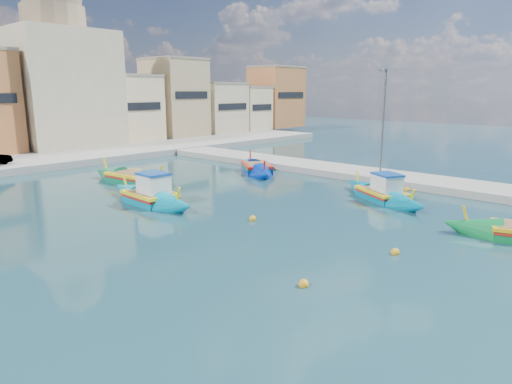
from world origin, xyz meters
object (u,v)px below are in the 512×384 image
luzzu_cyan_mid (257,169)px  luzzu_green (132,179)px  quay_street_lamp (383,121)px  luzzu_blue_cabin (150,198)px  luzzu_turquoise_cabin (382,195)px  church_block (58,72)px

luzzu_cyan_mid → luzzu_green: bearing=157.5°
luzzu_cyan_mid → quay_street_lamp: bearing=-69.6°
luzzu_blue_cabin → luzzu_turquoise_cabin: bearing=-43.9°
luzzu_green → luzzu_blue_cabin: bearing=-113.7°
church_block → luzzu_green: (-5.12, -21.11, -8.12)m
church_block → quay_street_lamp: size_ratio=2.39×
luzzu_turquoise_cabin → luzzu_green: size_ratio=0.93×
quay_street_lamp → luzzu_green: quay_street_lamp is taller
quay_street_lamp → luzzu_cyan_mid: quay_street_lamp is taller
church_block → luzzu_blue_cabin: (-7.84, -27.28, -8.06)m
quay_street_lamp → luzzu_cyan_mid: size_ratio=1.01×
luzzu_turquoise_cabin → quay_street_lamp: bearing=28.9°
luzzu_turquoise_cabin → luzzu_blue_cabin: (-10.00, 9.64, 0.04)m
luzzu_turquoise_cabin → church_block: bearing=93.4°
luzzu_turquoise_cabin → luzzu_cyan_mid: bearing=81.0°
luzzu_turquoise_cabin → luzzu_blue_cabin: size_ratio=0.97×
luzzu_green → quay_street_lamp: bearing=-45.7°
luzzu_blue_cabin → church_block: bearing=74.0°
luzzu_turquoise_cabin → luzzu_blue_cabin: luzzu_blue_cabin is taller
church_block → quay_street_lamp: church_block is taller
luzzu_turquoise_cabin → luzzu_blue_cabin: 13.89m
quay_street_lamp → luzzu_green: 18.45m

